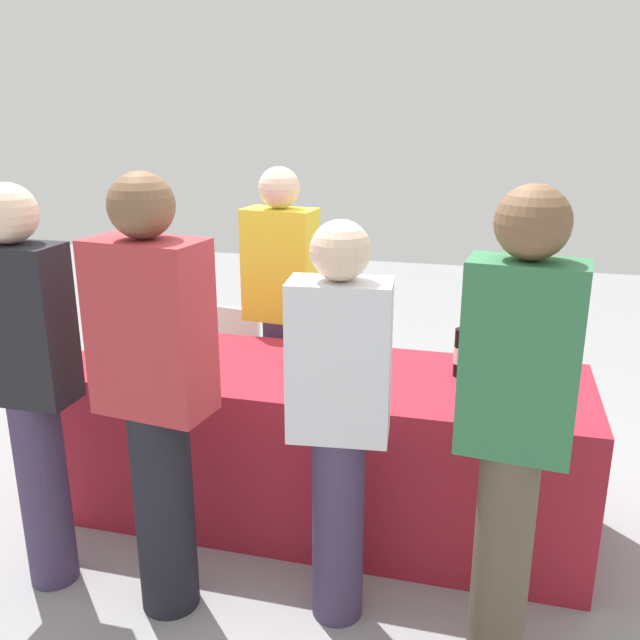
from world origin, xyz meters
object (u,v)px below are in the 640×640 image
(server_pouring, at_px, (281,304))
(wine_glass_2, at_px, (501,380))
(wine_bottle_2, at_px, (461,352))
(guest_2, at_px, (339,415))
(wine_bottle_1, at_px, (367,347))
(guest_0, at_px, (29,376))
(ice_bucket, at_px, (172,329))
(wine_glass_0, at_px, (141,341))
(wine_bottle_0, at_px, (294,338))
(guest_1, at_px, (155,389))
(wine_bottle_3, at_px, (492,355))
(wine_glass_1, at_px, (169,346))
(guest_3, at_px, (515,421))
(menu_board, at_px, (224,361))

(server_pouring, bearing_deg, wine_glass_2, 153.22)
(wine_bottle_2, distance_m, guest_2, 0.86)
(wine_bottle_1, height_order, guest_0, guest_0)
(wine_bottle_1, xyz_separation_m, ice_bucket, (-1.04, 0.06, -0.01))
(wine_glass_0, bearing_deg, wine_bottle_0, 14.93)
(wine_glass_2, bearing_deg, guest_1, -154.16)
(wine_bottle_3, bearing_deg, wine_bottle_0, 179.15)
(guest_0, bearing_deg, wine_glass_0, 79.58)
(wine_glass_2, bearing_deg, ice_bucket, 169.14)
(wine_bottle_2, bearing_deg, guest_1, -140.75)
(ice_bucket, height_order, server_pouring, server_pouring)
(guest_1, bearing_deg, server_pouring, 95.26)
(wine_glass_1, height_order, guest_1, guest_1)
(server_pouring, bearing_deg, wine_glass_1, 69.80)
(server_pouring, xyz_separation_m, guest_2, (0.62, -1.26, -0.04))
(guest_2, xyz_separation_m, guest_3, (0.62, -0.10, 0.10))
(ice_bucket, height_order, guest_3, guest_3)
(wine_bottle_3, bearing_deg, wine_glass_2, -80.15)
(wine_glass_2, height_order, guest_0, guest_0)
(wine_bottle_0, relative_size, wine_glass_1, 2.37)
(wine_bottle_1, xyz_separation_m, guest_1, (-0.64, -0.86, 0.07))
(guest_0, xyz_separation_m, guest_2, (1.24, 0.10, -0.07))
(guest_0, distance_m, guest_2, 1.24)
(wine_glass_0, bearing_deg, wine_bottle_3, 6.14)
(wine_bottle_0, height_order, guest_1, guest_1)
(ice_bucket, bearing_deg, guest_2, -36.84)
(wine_glass_1, xyz_separation_m, guest_3, (1.58, -0.66, 0.10))
(wine_bottle_0, distance_m, wine_bottle_2, 0.80)
(guest_1, distance_m, guest_3, 1.29)
(wine_bottle_0, height_order, wine_glass_0, wine_bottle_0)
(guest_1, xyz_separation_m, guest_2, (0.68, 0.12, -0.08))
(wine_bottle_3, distance_m, guest_2, 0.92)
(wine_bottle_2, relative_size, menu_board, 0.42)
(wine_bottle_2, distance_m, wine_bottle_3, 0.14)
(wine_bottle_2, distance_m, server_pouring, 1.14)
(guest_3, bearing_deg, guest_1, -172.80)
(wine_bottle_0, height_order, guest_0, guest_0)
(wine_bottle_1, xyz_separation_m, server_pouring, (-0.59, 0.51, 0.03))
(wine_bottle_2, bearing_deg, wine_bottle_3, -6.96)
(wine_bottle_1, relative_size, server_pouring, 0.18)
(wine_bottle_3, height_order, menu_board, wine_bottle_3)
(wine_bottle_0, bearing_deg, wine_bottle_3, -0.85)
(guest_1, relative_size, guest_3, 1.01)
(wine_bottle_2, relative_size, guest_3, 0.18)
(wine_glass_1, relative_size, wine_glass_2, 0.92)
(ice_bucket, distance_m, menu_board, 0.99)
(wine_bottle_0, distance_m, server_pouring, 0.55)
(ice_bucket, distance_m, guest_0, 0.93)
(wine_bottle_2, bearing_deg, wine_glass_1, -171.50)
(wine_bottle_0, distance_m, guest_1, 0.92)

